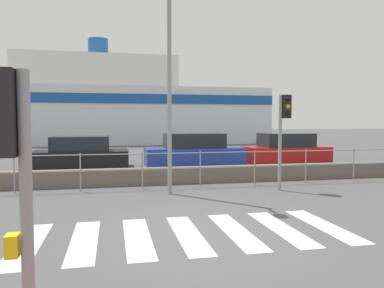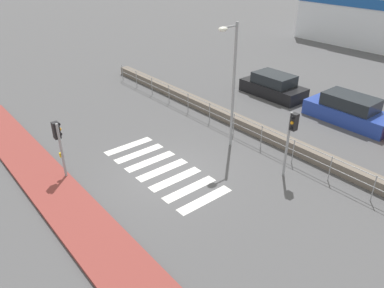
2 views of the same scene
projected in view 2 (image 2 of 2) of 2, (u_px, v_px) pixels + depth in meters
ground_plane at (169, 174)px, 15.41m from camera, size 160.00×160.00×0.00m
sidewalk_brick at (75, 214)px, 13.08m from camera, size 24.00×1.80×0.12m
crosswalk at (162, 170)px, 15.71m from camera, size 5.85×2.40×0.01m
seawall at (259, 131)px, 18.40m from camera, size 25.67×0.55×0.51m
harbor_fence at (247, 127)px, 17.68m from camera, size 23.14×0.04×1.12m
traffic_light_near at (59, 138)px, 14.41m from camera, size 0.34×0.32×2.43m
traffic_light_far at (291, 131)px, 14.34m from camera, size 0.34×0.32×2.79m
streetlamp at (231, 73)px, 15.89m from camera, size 0.32×1.04×5.63m
parked_car_black at (273, 86)px, 23.06m from camera, size 4.03×1.82×1.37m
parked_car_blue at (349, 111)px, 19.63m from camera, size 4.48×1.76×1.46m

